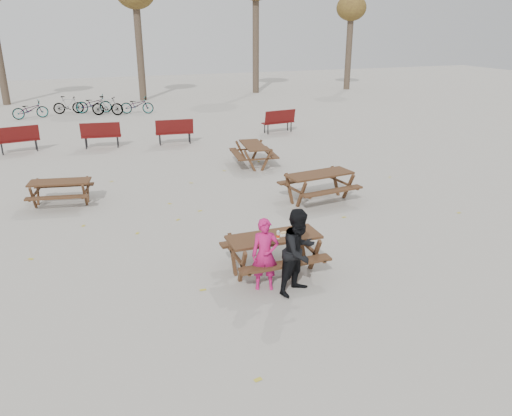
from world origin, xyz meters
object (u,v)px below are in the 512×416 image
object	(u,v)px
child	(265,255)
picnic_table_far	(253,155)
main_picnic_table	(274,245)
picnic_table_north	(61,193)
food_tray	(283,235)
adult	(299,252)
picnic_table_east	(319,187)
soda_bottle	(278,235)

from	to	relation	value
child	picnic_table_far	size ratio (longest dim) A/B	0.80
main_picnic_table	picnic_table_far	distance (m)	7.88
picnic_table_north	food_tray	bearing A→B (deg)	-43.04
main_picnic_table	adult	size ratio (longest dim) A/B	1.12
child	picnic_table_north	size ratio (longest dim) A/B	0.87
child	picnic_table_north	distance (m)	7.06
child	picnic_table_east	xyz separation A→B (m)	(3.15, 4.01, -0.29)
adult	picnic_table_east	distance (m)	5.08
child	main_picnic_table	bearing A→B (deg)	72.22
food_tray	picnic_table_north	world-z (taller)	food_tray
picnic_table_east	picnic_table_north	distance (m)	6.99
child	adult	size ratio (longest dim) A/B	0.85
food_tray	picnic_table_north	distance (m)	6.96
food_tray	soda_bottle	world-z (taller)	soda_bottle
main_picnic_table	soda_bottle	bearing A→B (deg)	-81.15
soda_bottle	adult	size ratio (longest dim) A/B	0.11
soda_bottle	picnic_table_far	world-z (taller)	soda_bottle
picnic_table_east	picnic_table_far	world-z (taller)	picnic_table_east
food_tray	adult	distance (m)	0.81
food_tray	child	xyz separation A→B (m)	(-0.57, -0.49, -0.11)
main_picnic_table	picnic_table_east	size ratio (longest dim) A/B	0.98
child	adult	xyz separation A→B (m)	(0.53, -0.32, 0.12)
soda_bottle	picnic_table_north	world-z (taller)	soda_bottle
adult	picnic_table_east	bearing A→B (deg)	32.66
picnic_table_far	adult	bearing A→B (deg)	172.22
food_tray	adult	bearing A→B (deg)	-93.09
food_tray	adult	world-z (taller)	adult
adult	food_tray	bearing A→B (deg)	60.73
main_picnic_table	food_tray	size ratio (longest dim) A/B	10.00
picnic_table_north	picnic_table_far	xyz separation A→B (m)	(6.23, 1.97, 0.03)
food_tray	picnic_table_east	world-z (taller)	food_tray
soda_bottle	adult	distance (m)	0.72
picnic_table_north	picnic_table_far	world-z (taller)	picnic_table_far
child	picnic_table_far	bearing A→B (deg)	89.51
food_tray	adult	xyz separation A→B (m)	(-0.04, -0.81, 0.01)
picnic_table_east	main_picnic_table	bearing A→B (deg)	-135.72
picnic_table_far	child	bearing A→B (deg)	168.22
soda_bottle	picnic_table_north	distance (m)	6.96
main_picnic_table	soda_bottle	size ratio (longest dim) A/B	10.59
child	picnic_table_far	distance (m)	8.52
child	picnic_table_north	xyz separation A→B (m)	(-3.52, 6.10, -0.35)
main_picnic_table	adult	world-z (taller)	adult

